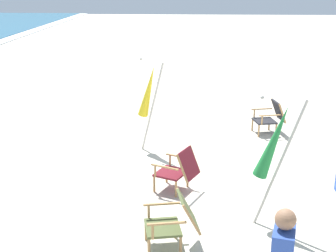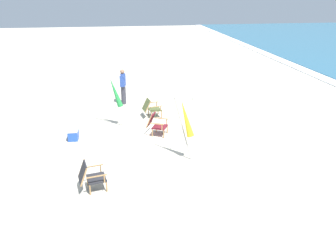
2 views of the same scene
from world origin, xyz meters
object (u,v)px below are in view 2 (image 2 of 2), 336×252
umbrella_furled_yellow (186,119)px  person_near_chairs (123,86)px  beach_chair_back_right (156,124)px  beach_chair_back_left (90,176)px  umbrella_furled_green (115,93)px  cooler_box (73,134)px  beach_chair_far_center (151,107)px

umbrella_furled_yellow → person_near_chairs: umbrella_furled_yellow is taller
beach_chair_back_right → umbrella_furled_yellow: (1.96, 0.71, 0.90)m
beach_chair_back_left → umbrella_furled_green: (-4.45, 0.71, 0.90)m
umbrella_furled_green → cooler_box: umbrella_furled_green is taller
cooler_box → beach_chair_back_right: bearing=89.8°
beach_chair_back_left → cooler_box: bearing=-166.1°
beach_chair_far_center → umbrella_furled_yellow: 3.94m
beach_chair_back_left → umbrella_furled_yellow: size_ratio=0.40×
cooler_box → beach_chair_far_center: bearing=121.2°
person_near_chairs → cooler_box: 4.21m
cooler_box → umbrella_furled_green: bearing=125.1°
beach_chair_far_center → beach_chair_back_right: 1.81m
beach_chair_far_center → beach_chair_back_left: bearing=-22.4°
beach_chair_back_right → cooler_box: bearing=-90.2°
umbrella_furled_green → person_near_chairs: 2.69m
beach_chair_back_right → umbrella_furled_yellow: umbrella_furled_yellow is taller
beach_chair_back_left → beach_chair_back_right: (-3.36, 2.12, -0.00)m
person_near_chairs → umbrella_furled_yellow: bearing=17.4°
person_near_chairs → beach_chair_back_right: bearing=16.2°
beach_chair_back_left → beach_chair_back_right: 3.97m
beach_chair_far_center → umbrella_furled_green: (0.71, -1.42, 0.91)m
beach_chair_back_left → cooler_box: beach_chair_back_left is taller
umbrella_furled_green → beach_chair_back_left: bearing=-9.1°
beach_chair_far_center → beach_chair_back_left: beach_chair_back_left is taller
umbrella_furled_yellow → beach_chair_back_left: bearing=-63.8°
beach_chair_back_left → umbrella_furled_green: bearing=170.9°
beach_chair_back_right → person_near_chairs: bearing=-163.8°
beach_chair_far_center → beach_chair_back_right: size_ratio=0.95×
beach_chair_back_right → umbrella_furled_yellow: size_ratio=0.43×
umbrella_furled_green → cooler_box: (1.09, -1.54, -1.13)m
umbrella_furled_green → person_near_chairs: (-2.62, 0.33, -0.49)m
umbrella_furled_yellow → cooler_box: (-1.97, -3.66, -1.13)m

